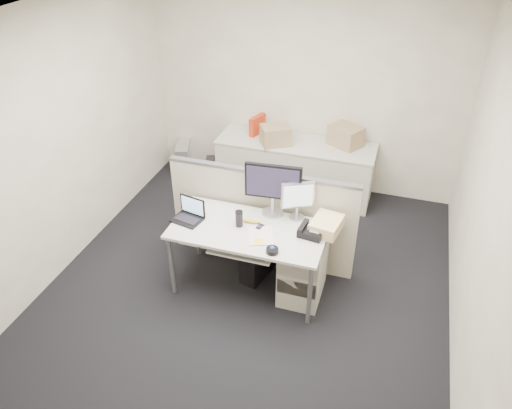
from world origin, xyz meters
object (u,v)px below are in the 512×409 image
(monitor_main, at_px, (273,190))
(laptop, at_px, (186,211))
(desk_phone, at_px, (311,232))
(desk, at_px, (248,234))

(monitor_main, height_order, laptop, monitor_main)
(monitor_main, distance_m, laptop, 0.87)
(laptop, distance_m, desk_phone, 1.23)
(desk, distance_m, desk_phone, 0.61)
(desk, height_order, laptop, laptop)
(monitor_main, xyz_separation_m, laptop, (-0.77, -0.37, -0.17))
(desk, bearing_deg, laptop, -175.09)
(desk, xyz_separation_m, laptop, (-0.62, -0.05, 0.17))
(monitor_main, height_order, desk_phone, monitor_main)
(desk, bearing_deg, monitor_main, 64.89)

